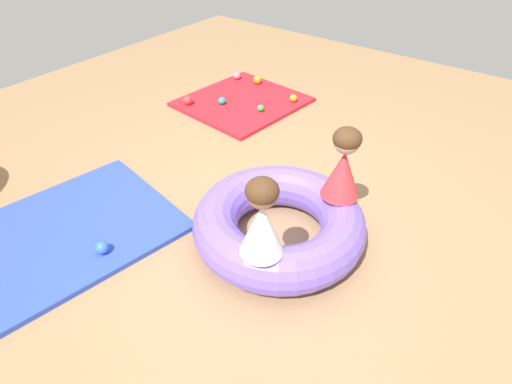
{
  "coord_description": "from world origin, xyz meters",
  "views": [
    {
      "loc": [
        -2.01,
        -1.36,
        2.14
      ],
      "look_at": [
        -0.13,
        0.05,
        0.34
      ],
      "focal_mm": 30.0,
      "sensor_mm": 36.0,
      "label": 1
    }
  ],
  "objects": [
    {
      "name": "play_ball_teal",
      "position": [
        1.23,
        1.55,
        0.08
      ],
      "size": [
        0.08,
        0.08,
        0.08
      ],
      "primitive_type": "sphere",
      "color": "teal",
      "rests_on": "gym_mat_far_left"
    },
    {
      "name": "play_ball_orange_second",
      "position": [
        1.76,
        0.95,
        0.08
      ],
      "size": [
        0.09,
        0.09,
        0.09
      ],
      "primitive_type": "sphere",
      "color": "orange",
      "rests_on": "gym_mat_far_left"
    },
    {
      "name": "child_in_white",
      "position": [
        -0.55,
        -0.3,
        0.57
      ],
      "size": [
        0.32,
        0.32,
        0.52
      ],
      "rotation": [
        0.0,
        0.0,
        3.35
      ],
      "color": "white",
      "rests_on": "inflatable_cushion"
    },
    {
      "name": "child_in_red",
      "position": [
        0.22,
        -0.41,
        0.57
      ],
      "size": [
        0.28,
        0.28,
        0.52
      ],
      "rotation": [
        0.0,
        0.0,
        4.76
      ],
      "color": "red",
      "rests_on": "inflatable_cushion"
    },
    {
      "name": "play_ball_orange",
      "position": [
        1.91,
        1.57,
        0.09
      ],
      "size": [
        0.1,
        0.1,
        0.1
      ],
      "primitive_type": "sphere",
      "color": "orange",
      "rests_on": "gym_mat_far_left"
    },
    {
      "name": "play_ball_red",
      "position": [
        1.0,
        1.84,
        0.09
      ],
      "size": [
        0.1,
        0.1,
        0.1
      ],
      "primitive_type": "sphere",
      "color": "red",
      "rests_on": "gym_mat_far_left"
    },
    {
      "name": "gym_mat_near_left",
      "position": [
        -1.16,
        1.14,
        0.02
      ],
      "size": [
        1.97,
        1.49,
        0.04
      ],
      "primitive_type": "cube",
      "rotation": [
        0.0,
        0.0,
        -0.18
      ],
      "color": "#2D47B7",
      "rests_on": "ground"
    },
    {
      "name": "ground_plane",
      "position": [
        0.0,
        0.0,
        0.0
      ],
      "size": [
        8.0,
        8.0,
        0.0
      ],
      "primitive_type": "plane",
      "color": "#93704C"
    },
    {
      "name": "gym_mat_far_left",
      "position": [
        1.44,
        1.43,
        0.02
      ],
      "size": [
        1.33,
        1.26,
        0.04
      ],
      "primitive_type": "cube",
      "rotation": [
        0.0,
        0.0,
        -0.1
      ],
      "color": "red",
      "rests_on": "ground"
    },
    {
      "name": "play_ball_pink",
      "position": [
        1.87,
        1.85,
        0.09
      ],
      "size": [
        0.09,
        0.09,
        0.09
      ],
      "primitive_type": "sphere",
      "color": "pink",
      "rests_on": "gym_mat_far_left"
    },
    {
      "name": "inflatable_cushion",
      "position": [
        -0.13,
        -0.15,
        0.16
      ],
      "size": [
        1.2,
        1.2,
        0.31
      ],
      "primitive_type": "torus",
      "color": "#7056D1",
      "rests_on": "ground"
    },
    {
      "name": "play_ball_green",
      "position": [
        1.35,
        1.1,
        0.08
      ],
      "size": [
        0.07,
        0.07,
        0.07
      ],
      "primitive_type": "sphere",
      "color": "green",
      "rests_on": "gym_mat_far_left"
    },
    {
      "name": "play_ball_blue",
      "position": [
        -0.99,
        0.71,
        0.09
      ],
      "size": [
        0.09,
        0.09,
        0.09
      ],
      "primitive_type": "sphere",
      "color": "blue",
      "rests_on": "gym_mat_near_left"
    }
  ]
}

